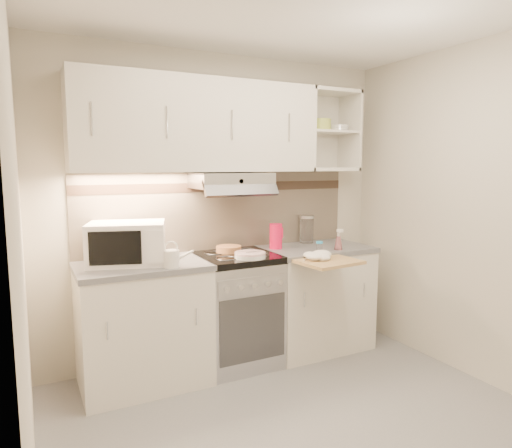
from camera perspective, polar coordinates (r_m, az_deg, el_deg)
name	(u,v)px	position (r m, az deg, el deg)	size (l,w,h in m)	color
ground	(313,432)	(3.05, 7.12, -24.39)	(3.00, 3.00, 0.00)	gray
room_shell	(284,161)	(2.90, 3.58, 7.87)	(3.04, 2.84, 2.52)	beige
base_cabinet_left	(143,326)	(3.51, -13.89, -12.32)	(0.90, 0.60, 0.86)	silver
worktop_left	(141,266)	(3.39, -14.13, -5.13)	(0.92, 0.62, 0.04)	slate
base_cabinet_right	(314,299)	(4.09, 7.28, -9.30)	(0.90, 0.60, 0.86)	silver
worktop_right	(315,249)	(3.99, 7.39, -3.10)	(0.92, 0.62, 0.04)	slate
electric_range	(237,309)	(3.73, -2.44, -10.57)	(0.60, 0.60, 0.90)	#B7B7BC
microwave	(127,243)	(3.38, -15.80, -2.30)	(0.62, 0.53, 0.30)	white
watering_can	(172,258)	(3.21, -10.41, -4.17)	(0.22, 0.11, 0.18)	white
plate_stack	(250,255)	(3.47, -0.75, -3.90)	(0.24, 0.24, 0.05)	silver
bread_loaf	(229,249)	(3.70, -3.43, -3.14)	(0.20, 0.20, 0.05)	#A77B40
pink_pitcher	(276,236)	(3.85, 2.50, -1.52)	(0.11, 0.11, 0.21)	#F20D41
glass_jar	(307,229)	(4.15, 6.35, -0.64)	(0.13, 0.13, 0.25)	white
spice_jar	(319,246)	(3.78, 7.94, -2.75)	(0.05, 0.05, 0.08)	silver
spray_bottle	(338,241)	(3.85, 10.27, -2.13)	(0.07, 0.07, 0.19)	pink
cutting_board	(327,261)	(3.53, 8.86, -4.63)	(0.44, 0.40, 0.02)	tan
dish_towel	(319,255)	(3.53, 7.91, -3.81)	(0.27, 0.23, 0.07)	white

